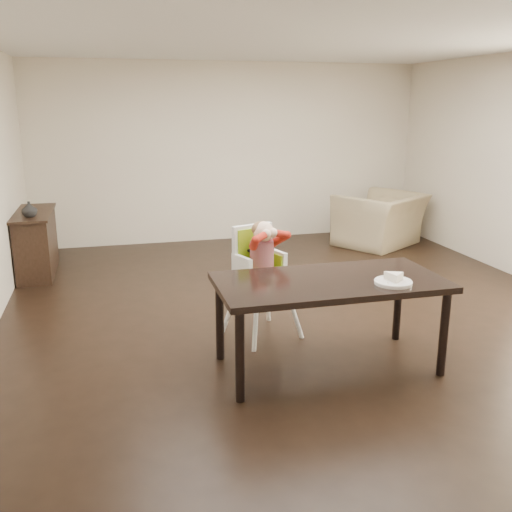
{
  "coord_description": "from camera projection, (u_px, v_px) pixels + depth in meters",
  "views": [
    {
      "loc": [
        -1.87,
        -5.18,
        2.1
      ],
      "look_at": [
        -0.64,
        -0.5,
        0.79
      ],
      "focal_mm": 40.0,
      "sensor_mm": 36.0,
      "label": 1
    }
  ],
  "objects": [
    {
      "name": "vase",
      "position": [
        29.0,
        210.0,
        6.72
      ],
      "size": [
        0.19,
        0.19,
        0.18
      ],
      "primitive_type": "imported",
      "rotation": [
        0.0,
        0.0,
        -0.06
      ],
      "color": "#99999E",
      "rests_on": "sideboard"
    },
    {
      "name": "armchair",
      "position": [
        381.0,
        211.0,
        8.57
      ],
      "size": [
        1.43,
        1.3,
        1.05
      ],
      "primitive_type": "imported",
      "rotation": [
        0.0,
        0.0,
        3.7
      ],
      "color": "tan",
      "rests_on": "ground"
    },
    {
      "name": "plate",
      "position": [
        394.0,
        280.0,
        4.38
      ],
      "size": [
        0.35,
        0.35,
        0.08
      ],
      "rotation": [
        0.0,
        0.0,
        0.26
      ],
      "color": "white",
      "rests_on": "dining_table"
    },
    {
      "name": "room_walls",
      "position": [
        309.0,
        129.0,
        5.36
      ],
      "size": [
        6.02,
        7.02,
        2.71
      ],
      "color": "beige",
      "rests_on": "ground"
    },
    {
      "name": "dining_table",
      "position": [
        330.0,
        289.0,
        4.52
      ],
      "size": [
        1.8,
        0.9,
        0.75
      ],
      "color": "black",
      "rests_on": "ground"
    },
    {
      "name": "ground",
      "position": [
        304.0,
        314.0,
        5.85
      ],
      "size": [
        7.0,
        7.0,
        0.0
      ],
      "primitive_type": "plane",
      "color": "black",
      "rests_on": "ground"
    },
    {
      "name": "high_chair",
      "position": [
        261.0,
        255.0,
        5.15
      ],
      "size": [
        0.58,
        0.58,
        1.08
      ],
      "rotation": [
        0.0,
        0.0,
        0.33
      ],
      "color": "white",
      "rests_on": "ground"
    },
    {
      "name": "sideboard",
      "position": [
        37.0,
        243.0,
        7.17
      ],
      "size": [
        0.44,
        1.26,
        0.79
      ],
      "color": "black",
      "rests_on": "ground"
    }
  ]
}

